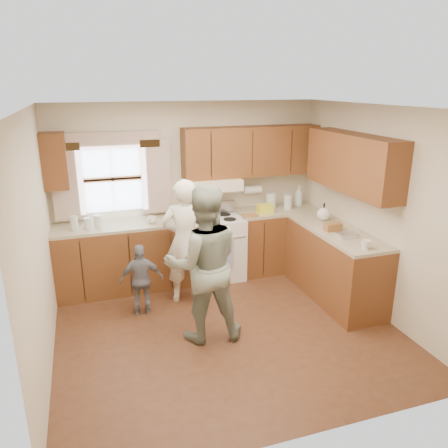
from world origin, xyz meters
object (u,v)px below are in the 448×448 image
object	(u,v)px
stove	(215,247)
woman_left	(185,242)
woman_right	(204,264)
child	(142,280)

from	to	relation	value
stove	woman_left	world-z (taller)	woman_left
woman_right	stove	bearing A→B (deg)	-104.27
woman_left	woman_right	xyz separation A→B (m)	(-0.01, -0.91, 0.06)
stove	woman_left	distance (m)	0.89
woman_left	stove	bearing A→B (deg)	-121.29
stove	woman_right	distance (m)	1.66
stove	woman_right	xyz separation A→B (m)	(-0.58, -1.50, 0.41)
stove	child	world-z (taller)	stove
stove	woman_right	world-z (taller)	woman_right
woman_left	child	distance (m)	0.72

